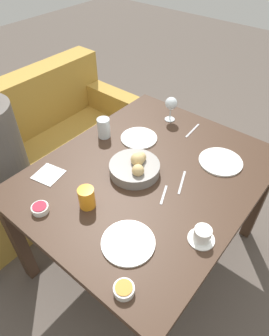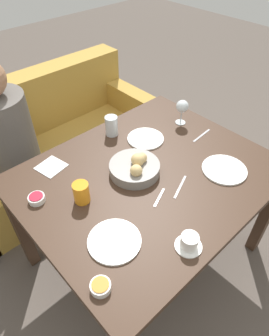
{
  "view_description": "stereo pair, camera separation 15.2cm",
  "coord_description": "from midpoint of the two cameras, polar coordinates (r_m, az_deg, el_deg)",
  "views": [
    {
      "loc": [
        -0.92,
        -0.66,
        1.81
      ],
      "look_at": [
        -0.05,
        0.05,
        0.78
      ],
      "focal_mm": 32.0,
      "sensor_mm": 36.0,
      "label": 1
    },
    {
      "loc": [
        -0.81,
        -0.77,
        1.81
      ],
      "look_at": [
        -0.05,
        0.05,
        0.78
      ],
      "focal_mm": 32.0,
      "sensor_mm": 36.0,
      "label": 2
    }
  ],
  "objects": [
    {
      "name": "ground_plane",
      "position": [
        2.13,
        4.12,
        -15.94
      ],
      "size": [
        10.0,
        10.0,
        0.0
      ],
      "primitive_type": "plane",
      "color": "#564C44"
    },
    {
      "name": "dining_table",
      "position": [
        1.61,
        5.26,
        -3.57
      ],
      "size": [
        1.27,
        1.03,
        0.75
      ],
      "color": "#3D281C",
      "rests_on": "ground_plane"
    },
    {
      "name": "couch",
      "position": [
        2.46,
        -14.04,
        3.28
      ],
      "size": [
        1.64,
        0.7,
        0.86
      ],
      "color": "#B28938",
      "rests_on": "ground_plane"
    },
    {
      "name": "seated_person",
      "position": [
        2.13,
        -20.11,
        1.58
      ],
      "size": [
        0.35,
        0.46,
        1.19
      ],
      "color": "#23232D",
      "rests_on": "ground_plane"
    },
    {
      "name": "bread_basket",
      "position": [
        1.52,
        2.98,
        -0.01
      ],
      "size": [
        0.26,
        0.26,
        0.11
      ],
      "color": "gray",
      "rests_on": "dining_table"
    },
    {
      "name": "plate_near_left",
      "position": [
        1.27,
        -0.34,
        -13.94
      ],
      "size": [
        0.22,
        0.22,
        0.01
      ],
      "color": "white",
      "rests_on": "dining_table"
    },
    {
      "name": "plate_near_right",
      "position": [
        1.64,
        19.32,
        -0.4
      ],
      "size": [
        0.23,
        0.23,
        0.01
      ],
      "color": "white",
      "rests_on": "dining_table"
    },
    {
      "name": "plate_far_center",
      "position": [
        1.76,
        4.61,
        5.49
      ],
      "size": [
        0.21,
        0.21,
        0.01
      ],
      "color": "white",
      "rests_on": "dining_table"
    },
    {
      "name": "juice_glass",
      "position": [
        1.38,
        -7.0,
        -4.83
      ],
      "size": [
        0.08,
        0.08,
        0.1
      ],
      "color": "orange",
      "rests_on": "dining_table"
    },
    {
      "name": "water_tumbler",
      "position": [
        1.77,
        -1.93,
        7.95
      ],
      "size": [
        0.07,
        0.07,
        0.12
      ],
      "color": "silver",
      "rests_on": "dining_table"
    },
    {
      "name": "wine_glass",
      "position": [
        1.87,
        11.43,
        11.22
      ],
      "size": [
        0.08,
        0.08,
        0.16
      ],
      "color": "silver",
      "rests_on": "dining_table"
    },
    {
      "name": "coffee_cup",
      "position": [
        1.27,
        13.88,
        -13.76
      ],
      "size": [
        0.11,
        0.11,
        0.07
      ],
      "color": "white",
      "rests_on": "dining_table"
    },
    {
      "name": "jam_bowl_berry",
      "position": [
        1.45,
        -15.32,
        -5.78
      ],
      "size": [
        0.08,
        0.08,
        0.03
      ],
      "color": "white",
      "rests_on": "dining_table"
    },
    {
      "name": "jam_bowl_honey",
      "position": [
        1.16,
        -2.48,
        -21.85
      ],
      "size": [
        0.08,
        0.08,
        0.03
      ],
      "color": "white",
      "rests_on": "dining_table"
    },
    {
      "name": "fork_silver",
      "position": [
        1.5,
        11.6,
        -3.66
      ],
      "size": [
        0.16,
        0.07,
        0.0
      ],
      "color": "#B7B7BC",
      "rests_on": "dining_table"
    },
    {
      "name": "knife_silver",
      "position": [
        1.85,
        15.0,
        5.91
      ],
      "size": [
        0.17,
        0.02,
        0.0
      ],
      "color": "#B7B7BC",
      "rests_on": "dining_table"
    },
    {
      "name": "spoon_coffee",
      "position": [
        1.43,
        7.8,
        -5.73
      ],
      "size": [
        0.12,
        0.06,
        0.0
      ],
      "color": "#B7B7BC",
      "rests_on": "dining_table"
    },
    {
      "name": "napkin",
      "position": [
        1.61,
        -13.01,
        0.12
      ],
      "size": [
        0.15,
        0.15,
        0.0
      ],
      "color": "white",
      "rests_on": "dining_table"
    }
  ]
}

